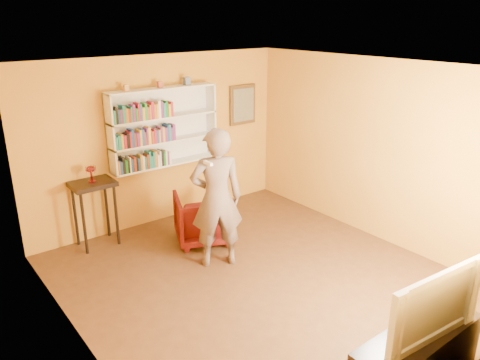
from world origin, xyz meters
The scene contains 16 objects.
room_shell centered at (0.00, 0.00, 1.02)m, with size 5.30×5.80×2.88m.
bookshelf centered at (0.00, 2.41, 1.59)m, with size 1.80×0.29×1.23m.
books_row_lower centered at (-0.40, 2.30, 1.13)m, with size 0.90×0.19×0.26m.
books_row_middle centered at (-0.35, 2.31, 1.51)m, with size 0.99×0.19×0.27m.
books_row_upper centered at (-0.37, 2.30, 1.89)m, with size 0.97×0.19×0.27m.
ornament_left centered at (-0.58, 2.35, 2.26)m, with size 0.07×0.07×0.10m, color #C48738.
ornament_centre centered at (-0.03, 2.35, 2.26)m, with size 0.07×0.07×0.10m, color #A94D38.
ornament_right centered at (0.44, 2.35, 2.28)m, with size 0.09×0.09×0.12m, color slate.
framed_painting centered at (1.65, 2.46, 1.75)m, with size 0.55×0.05×0.70m.
console_table centered at (-1.26, 2.25, 0.82)m, with size 0.61×0.46×0.99m.
ruby_lustre centered at (-1.26, 2.25, 1.17)m, with size 0.15×0.15×0.24m.
armchair centered at (0.05, 1.39, 0.37)m, with size 0.80×0.82×0.75m, color #440405.
person centered at (-0.18, 0.69, 0.96)m, with size 0.70×0.46×1.92m, color brown.
game_remote centered at (-0.49, 0.40, 1.59)m, with size 0.04×0.15×0.04m, color white.
tv_cabinet centered at (0.01, -2.25, 0.26)m, with size 1.47×0.44×0.53m, color black.
television centered at (0.01, -2.25, 0.87)m, with size 1.18×0.16×0.68m, color black.
Camera 1 is at (-3.45, -4.04, 3.26)m, focal length 35.00 mm.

